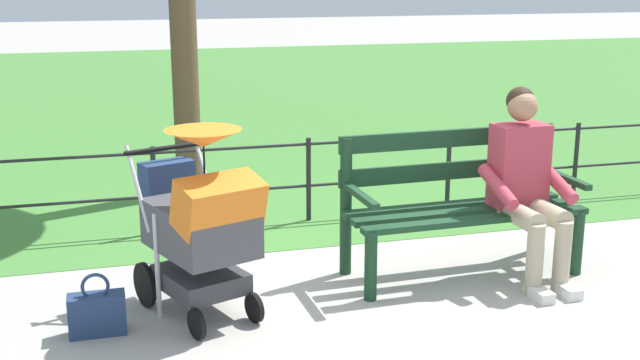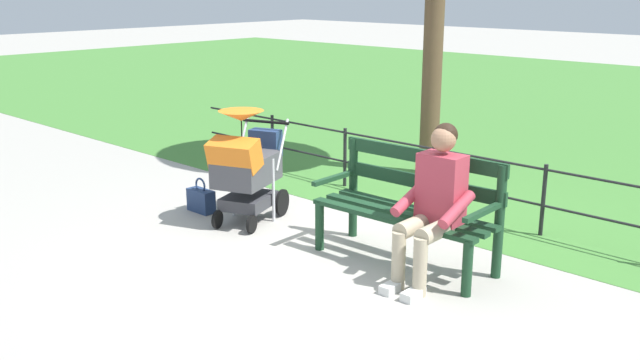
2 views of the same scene
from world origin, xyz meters
name	(u,v)px [view 2 (image 2 of 2)]	position (x,y,z in m)	size (l,w,h in m)	color
ground_plane	(340,244)	(0.00, 0.00, 0.00)	(60.00, 60.00, 0.00)	#ADA89E
park_bench	(410,202)	(-0.69, -0.12, 0.53)	(1.62, 0.65, 0.96)	#193D23
person_on_bench	(433,200)	(-1.08, 0.11, 0.68)	(0.54, 0.74, 1.28)	tan
stroller	(246,165)	(1.09, 0.17, 0.59)	(0.77, 0.99, 1.15)	black
handbag	(201,200)	(1.71, 0.28, 0.13)	(0.32, 0.14, 0.37)	navy
park_fence	(456,175)	(-0.27, -1.48, 0.42)	(7.49, 0.04, 0.70)	black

